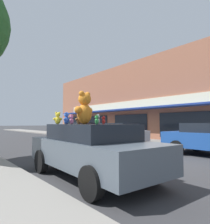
{
  "coord_description": "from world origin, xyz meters",
  "views": [
    {
      "loc": [
        -6.55,
        -5.15,
        1.54
      ],
      "look_at": [
        -0.64,
        2.04,
        2.06
      ],
      "focal_mm": 32.0,
      "sensor_mm": 36.0,
      "label": 1
    }
  ],
  "objects": [
    {
      "name": "teddy_bear_white",
      "position": [
        -2.73,
        -0.14,
        1.66
      ],
      "size": [
        0.23,
        0.2,
        0.32
      ],
      "rotation": [
        0.0,
        0.0,
        3.71
      ],
      "color": "white",
      "rests_on": "plush_art_car"
    },
    {
      "name": "teddy_bear_giant",
      "position": [
        -3.19,
        -0.08,
        1.99
      ],
      "size": [
        0.76,
        0.51,
        1.0
      ],
      "rotation": [
        0.0,
        0.0,
        3.41
      ],
      "color": "orange",
      "rests_on": "plush_art_car"
    },
    {
      "name": "teddy_bear_green",
      "position": [
        -3.51,
        -1.13,
        1.62
      ],
      "size": [
        0.17,
        0.15,
        0.24
      ],
      "rotation": [
        0.0,
        0.0,
        3.79
      ],
      "color": "green",
      "rests_on": "plush_art_car"
    },
    {
      "name": "parked_car_far_right",
      "position": [
        3.4,
        10.5,
        0.87
      ],
      "size": [
        2.06,
        4.04,
        1.6
      ],
      "color": "maroon",
      "rests_on": "ground_plane"
    },
    {
      "name": "teddy_bear_black",
      "position": [
        -3.1,
        -0.6,
        1.61
      ],
      "size": [
        0.15,
        0.14,
        0.21
      ],
      "rotation": [
        0.0,
        0.0,
        3.81
      ],
      "color": "black",
      "rests_on": "plush_art_car"
    },
    {
      "name": "storefront_row",
      "position": [
        14.25,
        5.69,
        3.84
      ],
      "size": [
        14.08,
        33.89,
        7.68
      ],
      "color": "#9E6047",
      "rests_on": "ground_plane"
    },
    {
      "name": "teddy_bear_pink",
      "position": [
        -3.69,
        -0.18,
        1.64
      ],
      "size": [
        0.18,
        0.19,
        0.27
      ],
      "rotation": [
        0.0,
        0.0,
        3.94
      ],
      "color": "pink",
      "rests_on": "plush_art_car"
    },
    {
      "name": "ground_plane",
      "position": [
        0.0,
        0.0,
        0.0
      ],
      "size": [
        260.0,
        260.0,
        0.0
      ],
      "primitive_type": "plane",
      "color": "#333335"
    },
    {
      "name": "plush_art_car",
      "position": [
        -3.21,
        -0.48,
        0.82
      ],
      "size": [
        2.2,
        4.61,
        1.51
      ],
      "rotation": [
        0.0,
        0.0,
        -0.04
      ],
      "color": "#4C5660",
      "rests_on": "ground_plane"
    },
    {
      "name": "teddy_bear_brown",
      "position": [
        -3.13,
        0.32,
        1.69
      ],
      "size": [
        0.28,
        0.19,
        0.38
      ],
      "rotation": [
        0.0,
        0.0,
        3.38
      ],
      "color": "olive",
      "rests_on": "plush_art_car"
    },
    {
      "name": "teddy_bear_yellow",
      "position": [
        -3.91,
        0.24,
        1.68
      ],
      "size": [
        0.27,
        0.18,
        0.36
      ],
      "rotation": [
        0.0,
        0.0,
        2.95
      ],
      "color": "yellow",
      "rests_on": "plush_art_car"
    },
    {
      "name": "teddy_bear_red",
      "position": [
        -2.58,
        -0.26,
        1.63
      ],
      "size": [
        0.18,
        0.17,
        0.26
      ],
      "rotation": [
        0.0,
        0.0,
        3.87
      ],
      "color": "red",
      "rests_on": "plush_art_car"
    },
    {
      "name": "parked_car_far_center",
      "position": [
        3.4,
        5.59,
        0.85
      ],
      "size": [
        2.04,
        4.6,
        1.55
      ],
      "color": "#B7B7BC",
      "rests_on": "ground_plane"
    },
    {
      "name": "teddy_bear_blue",
      "position": [
        -3.81,
        -0.1,
        1.67
      ],
      "size": [
        0.24,
        0.22,
        0.34
      ],
      "rotation": [
        0.0,
        0.0,
        3.82
      ],
      "color": "blue",
      "rests_on": "plush_art_car"
    }
  ]
}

